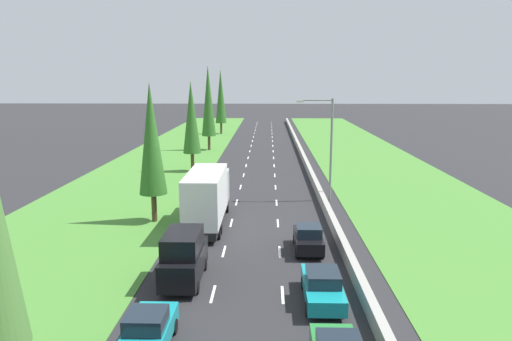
% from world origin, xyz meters
% --- Properties ---
extents(ground_plane, '(300.00, 300.00, 0.00)m').
position_xyz_m(ground_plane, '(0.00, 60.00, 0.00)').
color(ground_plane, '#28282B').
rests_on(ground_plane, ground).
extents(grass_verge_left, '(14.00, 140.00, 0.04)m').
position_xyz_m(grass_verge_left, '(-12.65, 60.00, 0.02)').
color(grass_verge_left, '#478433').
rests_on(grass_verge_left, ground).
extents(grass_verge_right, '(14.00, 140.00, 0.04)m').
position_xyz_m(grass_verge_right, '(14.35, 60.00, 0.02)').
color(grass_verge_right, '#478433').
rests_on(grass_verge_right, ground).
extents(median_barrier, '(0.44, 120.00, 0.85)m').
position_xyz_m(median_barrier, '(5.70, 60.00, 0.42)').
color(median_barrier, '#9E9B93').
rests_on(median_barrier, ground).
extents(lane_markings, '(3.64, 116.00, 0.01)m').
position_xyz_m(lane_markings, '(0.00, 60.00, 0.01)').
color(lane_markings, white).
rests_on(lane_markings, ground).
extents(teal_sedan_right_lane, '(1.82, 4.50, 1.64)m').
position_xyz_m(teal_sedan_right_lane, '(3.64, 20.29, 0.81)').
color(teal_sedan_right_lane, teal).
rests_on(teal_sedan_right_lane, ground).
extents(black_hatchback_right_lane, '(1.74, 3.90, 1.72)m').
position_xyz_m(black_hatchback_right_lane, '(3.53, 27.19, 0.84)').
color(black_hatchback_right_lane, black).
rests_on(black_hatchback_right_lane, ground).
extents(teal_hatchback_left_lane, '(1.74, 3.90, 1.72)m').
position_xyz_m(teal_hatchback_left_lane, '(-3.72, 15.95, 0.84)').
color(teal_hatchback_left_lane, teal).
rests_on(teal_hatchback_left_lane, ground).
extents(black_van_left_lane, '(1.96, 4.90, 2.82)m').
position_xyz_m(black_van_left_lane, '(-3.44, 22.47, 1.40)').
color(black_van_left_lane, black).
rests_on(black_van_left_lane, ground).
extents(white_box_truck_left_lane, '(2.46, 9.40, 4.18)m').
position_xyz_m(white_box_truck_left_lane, '(-3.42, 32.36, 2.18)').
color(white_box_truck_left_lane, black).
rests_on(white_box_truck_left_lane, ground).
extents(poplar_tree_second, '(2.06, 2.06, 10.46)m').
position_xyz_m(poplar_tree_second, '(-7.58, 33.17, 6.28)').
color(poplar_tree_second, '#4C3823').
rests_on(poplar_tree_second, ground).
extents(poplar_tree_third, '(2.06, 2.06, 10.45)m').
position_xyz_m(poplar_tree_third, '(-7.83, 53.06, 6.27)').
color(poplar_tree_third, '#4C3823').
rests_on(poplar_tree_third, ground).
extents(poplar_tree_fourth, '(2.12, 2.12, 12.69)m').
position_xyz_m(poplar_tree_fourth, '(-7.99, 70.13, 7.40)').
color(poplar_tree_fourth, '#4C3823').
rests_on(poplar_tree_fourth, ground).
extents(poplar_tree_fifth, '(2.11, 2.11, 12.57)m').
position_xyz_m(poplar_tree_fifth, '(-8.27, 91.74, 7.34)').
color(poplar_tree_fifth, '#4C3823').
rests_on(poplar_tree_fifth, ground).
extents(street_light_mast, '(3.20, 0.28, 9.00)m').
position_xyz_m(street_light_mast, '(6.16, 39.94, 5.23)').
color(street_light_mast, gray).
rests_on(street_light_mast, ground).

